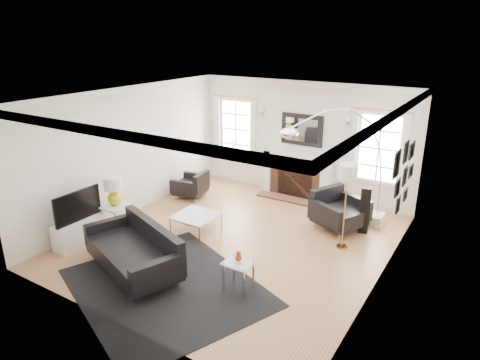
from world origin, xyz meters
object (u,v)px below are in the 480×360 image
Objects in this scene: fireplace at (297,176)px; armchair_right at (337,211)px; sofa at (136,252)px; armchair_left at (192,186)px; coffee_table at (196,216)px; gourd_lamp at (114,189)px; arc_floor_lamp at (336,163)px.

armchair_right is (1.48, -1.20, -0.17)m from fireplace.
fireplace is 0.76× the size of sofa.
armchair_left is at bearing -146.86° from fireplace.
armchair_left is 0.73× the size of armchair_right.
armchair_right is (3.62, 0.20, 0.07)m from armchair_left.
armchair_left is 1.11× the size of coffee_table.
gourd_lamp is 0.23× the size of arc_floor_lamp.
sofa is at bearing -122.75° from arc_floor_lamp.
armchair_right is at bearing 56.21° from sofa.
fireplace reaches higher than armchair_left.
gourd_lamp is 4.43m from arc_floor_lamp.
coffee_table is 1.40× the size of gourd_lamp.
sofa is 3.48m from armchair_left.
gourd_lamp is at bearing 148.86° from sofa.
armchair_left is 3.70m from arc_floor_lamp.
sofa reaches higher than armchair_left.
gourd_lamp reaches higher than armchair_left.
armchair_left is at bearing -176.76° from armchair_right.
arc_floor_lamp reaches higher than armchair_left.
gourd_lamp reaches higher than fireplace.
armchair_right reaches higher than sofa.
coffee_table is at bearing -143.48° from arc_floor_lamp.
arc_floor_lamp reaches higher than coffee_table.
arc_floor_lamp is at bearing 3.15° from armchair_left.
armchair_right is 1.03m from arc_floor_lamp.
arc_floor_lamp reaches higher than armchair_right.
armchair_left is 0.35× the size of arc_floor_lamp.
arc_floor_lamp is (2.19, 3.41, 1.03)m from sofa.
armchair_left is 1.55× the size of gourd_lamp.
arc_floor_lamp is at bearing 35.70° from gourd_lamp.
fireplace is 1.91m from armchair_right.
fireplace is 2.57m from armchair_left.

